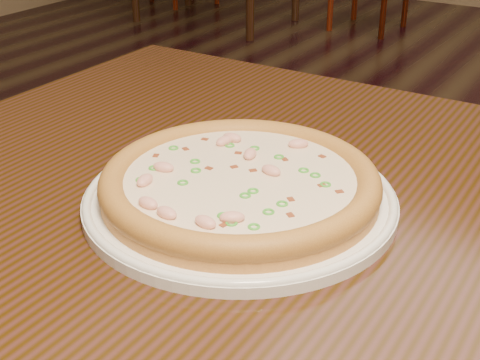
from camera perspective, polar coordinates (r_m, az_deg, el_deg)
The scene contains 3 objects.
hero_table at distance 0.77m, azimuth 9.67°, elevation -9.24°, with size 1.20×0.80×0.75m.
plate at distance 0.72m, azimuth 0.00°, elevation -1.50°, with size 0.34×0.34×0.02m.
pizza at distance 0.71m, azimuth -0.02°, elevation -0.21°, with size 0.30×0.30×0.03m.
Camera 1 is at (0.40, -0.65, 1.10)m, focal length 50.00 mm.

